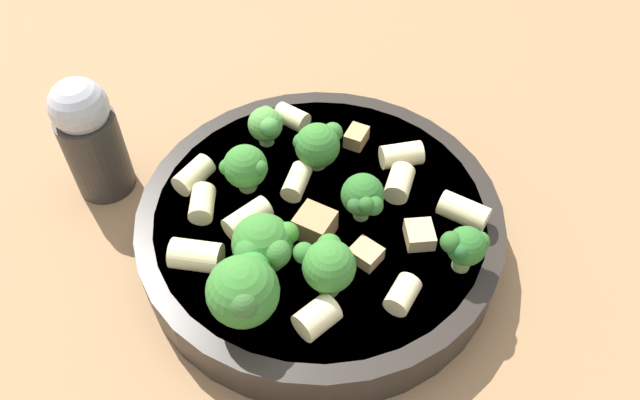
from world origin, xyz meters
TOP-DOWN VIEW (x-y plane):
  - ground_plane at (0.00, 0.00)m, footprint 2.00×2.00m
  - pasta_bowl at (0.00, 0.00)m, footprint 0.23×0.23m
  - broccoli_floret_0 at (0.03, 0.09)m, footprint 0.02×0.03m
  - broccoli_floret_1 at (-0.01, -0.05)m, footprint 0.03×0.03m
  - broccoli_floret_2 at (-0.05, -0.04)m, footprint 0.03×0.02m
  - broccoli_floret_3 at (-0.04, -0.01)m, footprint 0.03×0.03m
  - broccoli_floret_4 at (0.05, -0.02)m, footprint 0.04×0.04m
  - broccoli_floret_5 at (0.05, 0.01)m, footprint 0.03×0.03m
  - broccoli_floret_6 at (0.08, -0.03)m, footprint 0.04×0.04m
  - broccoli_floret_7 at (0.00, 0.03)m, footprint 0.03×0.03m
  - rigatoni_0 at (-0.01, -0.08)m, footprint 0.03×0.02m
  - rigatoni_1 at (-0.02, 0.05)m, footprint 0.03×0.02m
  - rigatoni_2 at (0.01, -0.07)m, footprint 0.03×0.02m
  - rigatoni_3 at (0.06, 0.05)m, footprint 0.02×0.02m
  - rigatoni_4 at (0.08, 0.01)m, footprint 0.03×0.03m
  - rigatoni_5 at (-0.01, 0.09)m, footprint 0.03×0.03m
  - rigatoni_6 at (0.02, -0.04)m, footprint 0.03×0.03m
  - rigatoni_7 at (-0.02, -0.02)m, footprint 0.03×0.02m
  - rigatoni_8 at (0.05, -0.06)m, footprint 0.02×0.03m
  - rigatoni_9 at (-0.05, 0.05)m, footprint 0.02×0.03m
  - rigatoni_10 at (-0.07, -0.03)m, footprint 0.02×0.03m
  - chicken_chunk_0 at (-0.06, 0.01)m, footprint 0.02×0.02m
  - chicken_chunk_1 at (0.02, 0.00)m, footprint 0.03×0.03m
  - chicken_chunk_2 at (0.01, 0.06)m, footprint 0.02×0.02m
  - chicken_chunk_3 at (0.03, 0.03)m, footprint 0.02×0.02m
  - pepper_shaker at (-0.02, -0.16)m, footprint 0.04×0.04m

SIDE VIEW (x-z plane):
  - ground_plane at x=0.00m, z-range 0.00..0.00m
  - pasta_bowl at x=0.00m, z-range 0.00..0.03m
  - chicken_chunk_3 at x=0.03m, z-range 0.03..0.04m
  - chicken_chunk_2 at x=0.01m, z-range 0.03..0.04m
  - chicken_chunk_0 at x=-0.06m, z-range 0.03..0.04m
  - rigatoni_7 at x=-0.02m, z-range 0.03..0.05m
  - rigatoni_3 at x=0.06m, z-range 0.03..0.05m
  - rigatoni_10 at x=-0.07m, z-range 0.03..0.05m
  - rigatoni_6 at x=0.02m, z-range 0.03..0.05m
  - rigatoni_2 at x=0.01m, z-range 0.03..0.05m
  - rigatoni_0 at x=-0.01m, z-range 0.03..0.05m
  - rigatoni_1 at x=-0.02m, z-range 0.03..0.05m
  - rigatoni_9 at x=-0.05m, z-range 0.03..0.05m
  - rigatoni_5 at x=-0.01m, z-range 0.03..0.05m
  - chicken_chunk_1 at x=0.02m, z-range 0.03..0.05m
  - rigatoni_4 at x=0.08m, z-range 0.03..0.05m
  - rigatoni_8 at x=0.05m, z-range 0.03..0.05m
  - pepper_shaker at x=-0.02m, z-range 0.00..0.09m
  - broccoli_floret_2 at x=-0.05m, z-range 0.03..0.06m
  - broccoli_floret_3 at x=-0.04m, z-range 0.03..0.07m
  - broccoli_floret_1 at x=-0.01m, z-range 0.03..0.07m
  - broccoli_floret_0 at x=0.03m, z-range 0.04..0.07m
  - broccoli_floret_7 at x=0.00m, z-range 0.04..0.07m
  - broccoli_floret_4 at x=0.05m, z-range 0.03..0.07m
  - broccoli_floret_5 at x=0.05m, z-range 0.04..0.07m
  - broccoli_floret_6 at x=0.08m, z-range 0.03..0.08m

